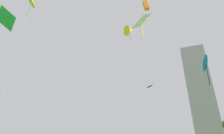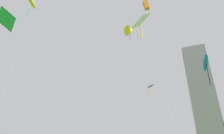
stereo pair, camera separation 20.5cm
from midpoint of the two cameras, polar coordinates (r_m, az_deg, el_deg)
The scene contains 8 objects.
kite_flying_0 at distance 49.23m, azimuth 6.15°, elevation 11.95°, with size 4.36×3.96×32.07m.
kite_flying_1 at distance 50.53m, azimuth 12.87°, elevation -6.68°, with size 9.57×6.84×16.89m.
kite_flying_2 at distance 36.30m, azimuth -25.21°, elevation 19.15°, with size 3.95×4.89×26.05m.
kite_flying_3 at distance 20.38m, azimuth 9.83°, elevation 14.71°, with size 6.71×3.45×15.55m.
kite_flying_4 at distance 35.73m, azimuth 11.49°, elevation 19.48°, with size 2.91×0.96×27.22m.
kite_flying_5 at distance 30.97m, azimuth 28.98°, elevation 1.15°, with size 4.62×12.45×14.50m.
kite_flying_6 at distance 27.18m, azimuth -31.56°, elevation 13.28°, with size 3.09×1.98×17.66m.
distant_highrise_0 at distance 157.39m, azimuth 27.73°, elevation -7.29°, with size 17.95×16.70×76.71m, color #939399.
Camera 2 is at (2.71, -14.19, 2.12)m, focal length 27.38 mm.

